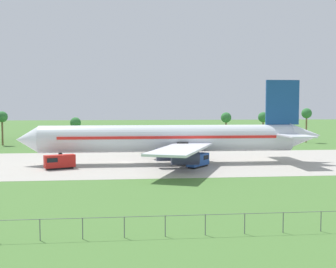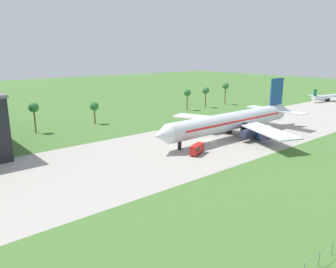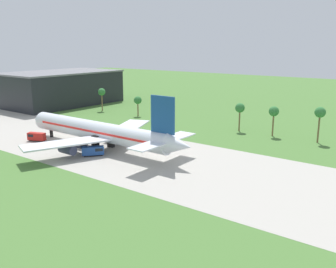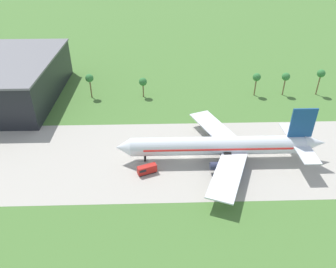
{
  "view_description": "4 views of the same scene",
  "coord_description": "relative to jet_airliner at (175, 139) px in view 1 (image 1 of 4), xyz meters",
  "views": [
    {
      "loc": [
        0.02,
        -95.41,
        12.79
      ],
      "look_at": [
        9.85,
        -1.98,
        6.6
      ],
      "focal_mm": 45.0,
      "sensor_mm": 36.0,
      "label": 1
    },
    {
      "loc": [
        -76.76,
        -71.67,
        28.32
      ],
      "look_at": [
        -18.36,
        -1.98,
        5.6
      ],
      "focal_mm": 35.0,
      "sensor_mm": 36.0,
      "label": 2
    },
    {
      "loc": [
        96.97,
        -80.48,
        32.15
      ],
      "look_at": [
        38.06,
        -1.98,
        8.6
      ],
      "focal_mm": 40.0,
      "sensor_mm": 36.0,
      "label": 3
    },
    {
      "loc": [
        -8.91,
        -89.57,
        65.87
      ],
      "look_at": [
        -6.02,
        5.0,
        6.0
      ],
      "focal_mm": 35.0,
      "sensor_mm": 36.0,
      "label": 4
    }
  ],
  "objects": [
    {
      "name": "taxiway_strip",
      "position": [
        -11.54,
        1.98,
        -5.53
      ],
      "size": [
        320.0,
        44.0,
        0.02
      ],
      "color": "#A8A399",
      "rests_on": "ground_plane"
    },
    {
      "name": "jet_airliner",
      "position": [
        0.0,
        0.0,
        0.0
      ],
      "size": [
        68.72,
        51.86,
        18.81
      ],
      "color": "silver",
      "rests_on": "ground_plane"
    },
    {
      "name": "perimeter_fence",
      "position": [
        -11.54,
        -53.02,
        -4.09
      ],
      "size": [
        80.1,
        0.1,
        2.1
      ],
      "color": "slate",
      "rests_on": "ground_plane"
    },
    {
      "name": "baggage_tug",
      "position": [
        4.02,
        -6.74,
        -4.02
      ],
      "size": [
        5.62,
        6.22,
        2.84
      ],
      "color": "black",
      "rests_on": "ground_plane"
    },
    {
      "name": "catering_van",
      "position": [
        -24.73,
        -6.63,
        -3.98
      ],
      "size": [
        6.4,
        4.1,
        2.92
      ],
      "color": "black",
      "rests_on": "ground_plane"
    },
    {
      "name": "ground_plane",
      "position": [
        -11.54,
        1.98,
        -5.54
      ],
      "size": [
        600.0,
        600.0,
        0.0
      ],
      "primitive_type": "plane",
      "color": "#477233"
    },
    {
      "name": "palm_tree_row",
      "position": [
        7.02,
        48.97,
        3.21
      ],
      "size": [
        107.38,
        3.6,
        12.15
      ],
      "color": "brown",
      "rests_on": "ground_plane"
    }
  ]
}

